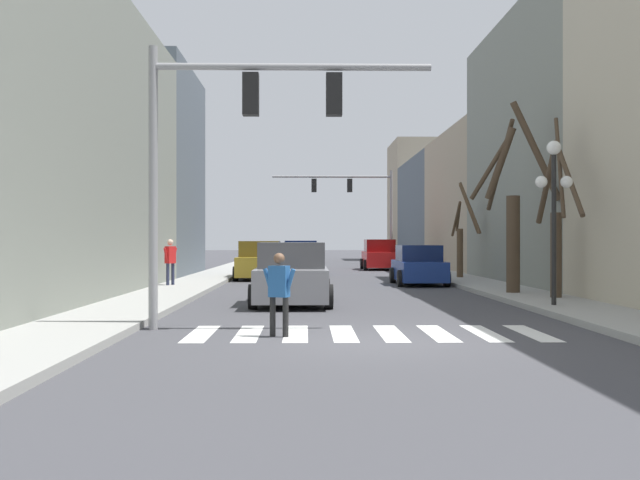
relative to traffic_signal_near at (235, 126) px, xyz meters
name	(u,v)px	position (x,y,z in m)	size (l,w,h in m)	color
ground_plane	(372,342)	(2.57, -1.84, -4.04)	(240.00, 240.00, 0.00)	#424247
sidewalk_left	(54,338)	(-2.97, -1.84, -3.97)	(2.19, 90.00, 0.15)	#9E9E99
building_row_left	(35,136)	(-7.06, 8.65, 1.00)	(6.00, 33.67, 10.67)	gray
building_row_right	(516,181)	(12.20, 23.22, 0.75)	(6.00, 64.47, 10.59)	#BCB299
crosswalk_stripes	(367,333)	(2.57, -0.68, -4.04)	(6.75, 2.60, 0.01)	white
traffic_signal_near	(235,126)	(0.00, 0.00, 0.00)	(5.62, 0.28, 5.63)	gray
traffic_signal_far	(356,197)	(4.53, 31.89, 0.47)	(7.55, 0.28, 6.15)	gray
street_lamp_right_corner	(554,188)	(7.64, 3.78, -0.96)	(0.95, 0.36, 4.13)	black
car_parked_right_near	(379,256)	(5.83, 29.98, -3.20)	(2.11, 4.18, 1.82)	red
car_at_intersection	(301,259)	(1.14, 23.97, -3.23)	(2.02, 4.22, 1.75)	navy
car_parked_left_near	(419,266)	(5.90, 14.81, -3.30)	(1.98, 4.17, 1.58)	navy
car_parked_left_mid	(292,276)	(1.02, 5.77, -3.24)	(2.18, 4.53, 1.71)	gray
car_driving_toward_lane	(260,262)	(-0.67, 19.00, -3.23)	(2.17, 4.57, 1.74)	#A38423
pedestrian_near_right_corner	(170,258)	(-3.52, 12.35, -2.91)	(0.43, 0.66, 1.66)	#282D47
pedestrian_crossing_street	(279,287)	(0.92, -1.13, -3.13)	(0.64, 0.35, 1.54)	black
street_tree_left_mid	(462,235)	(8.27, 17.84, -2.05)	(0.98, 2.00, 4.19)	brown
street_tree_right_mid	(556,223)	(8.51, 6.17, -1.77)	(0.37, 3.83, 5.11)	#473828
street_tree_left_near	(513,208)	(7.88, 8.38, -1.25)	(2.64, 2.65, 5.97)	#473828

